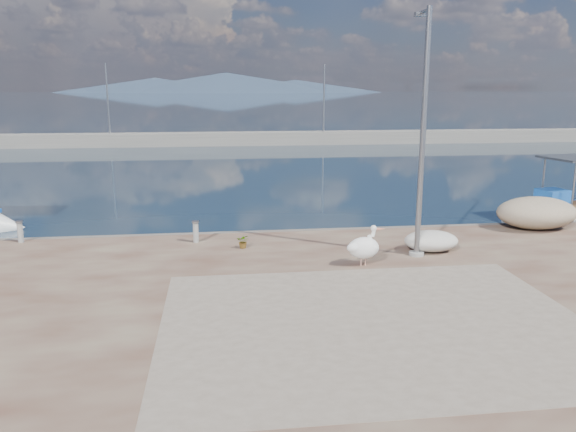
{
  "coord_description": "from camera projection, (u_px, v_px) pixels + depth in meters",
  "views": [
    {
      "loc": [
        -2.2,
        -13.72,
        5.35
      ],
      "look_at": [
        0.0,
        3.8,
        1.3
      ],
      "focal_mm": 35.0,
      "sensor_mm": 36.0,
      "label": 1
    }
  ],
  "objects": [
    {
      "name": "net_pile_d",
      "position": [
        431.0,
        241.0,
        17.02
      ],
      "size": [
        1.65,
        1.23,
        0.62
      ],
      "primitive_type": "ellipsoid",
      "color": "silver",
      "rests_on": "quay"
    },
    {
      "name": "pelican",
      "position": [
        364.0,
        247.0,
        15.55
      ],
      "size": [
        1.19,
        0.77,
        1.13
      ],
      "rotation": [
        0.0,
        0.0,
        0.31
      ],
      "color": "tan",
      "rests_on": "quay"
    },
    {
      "name": "bollard_far",
      "position": [
        20.0,
        231.0,
        17.93
      ],
      "size": [
        0.23,
        0.23,
        0.71
      ],
      "color": "gray",
      "rests_on": "quay"
    },
    {
      "name": "breakwater",
      "position": [
        241.0,
        139.0,
        53.28
      ],
      "size": [
        120.0,
        2.2,
        7.5
      ],
      "color": "gray",
      "rests_on": "ground"
    },
    {
      "name": "bollard_near",
      "position": [
        196.0,
        231.0,
        17.93
      ],
      "size": [
        0.23,
        0.23,
        0.7
      ],
      "color": "gray",
      "rests_on": "quay"
    },
    {
      "name": "ground",
      "position": [
        306.0,
        296.0,
        14.73
      ],
      "size": [
        1400.0,
        1400.0,
        0.0
      ],
      "primitive_type": "plane",
      "color": "#162635",
      "rests_on": "ground"
    },
    {
      "name": "quay_patch",
      "position": [
        375.0,
        323.0,
        11.84
      ],
      "size": [
        9.0,
        7.0,
        0.01
      ],
      "primitive_type": "cube",
      "color": "gray",
      "rests_on": "quay"
    },
    {
      "name": "net_pile_c",
      "position": [
        537.0,
        213.0,
        19.71
      ],
      "size": [
        2.83,
        2.02,
        1.11
      ],
      "primitive_type": "ellipsoid",
      "color": "#C7B093",
      "rests_on": "quay"
    },
    {
      "name": "quay",
      "position": [
        365.0,
        418.0,
        8.87
      ],
      "size": [
        44.0,
        22.0,
        0.5
      ],
      "primitive_type": "cube",
      "color": "#4C2A21",
      "rests_on": "ground"
    },
    {
      "name": "mountains",
      "position": [
        222.0,
        84.0,
        641.7
      ],
      "size": [
        370.0,
        280.0,
        22.0
      ],
      "color": "#28384C",
      "rests_on": "ground"
    },
    {
      "name": "lamp_post",
      "position": [
        422.0,
        144.0,
        15.91
      ],
      "size": [
        0.44,
        0.96,
        7.0
      ],
      "color": "gray",
      "rests_on": "quay"
    },
    {
      "name": "potted_plant",
      "position": [
        243.0,
        241.0,
        17.31
      ],
      "size": [
        0.46,
        0.42,
        0.43
      ],
      "primitive_type": "imported",
      "rotation": [
        0.0,
        0.0,
        -0.26
      ],
      "color": "#33722D",
      "rests_on": "quay"
    }
  ]
}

